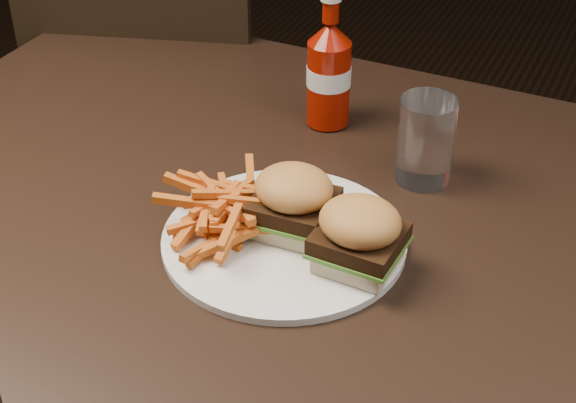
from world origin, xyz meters
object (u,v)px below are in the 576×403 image
at_px(dining_table, 312,226).
at_px(ketchup_bottle, 329,83).
at_px(tumbler, 426,140).
at_px(chair_far, 174,144).
at_px(plate, 284,239).

distance_m(dining_table, ketchup_bottle, 0.23).
bearing_deg(tumbler, dining_table, -126.75).
height_order(dining_table, chair_far, dining_table).
bearing_deg(tumbler, chair_far, 148.57).
bearing_deg(dining_table, ketchup_bottle, 108.50).
bearing_deg(chair_far, plate, 114.41).
xyz_separation_m(plate, tumbler, (0.10, 0.19, 0.05)).
relative_size(chair_far, tumbler, 3.80).
distance_m(dining_table, chair_far, 0.78).
bearing_deg(chair_far, tumbler, 130.46).
height_order(dining_table, plate, plate).
height_order(plate, ketchup_bottle, ketchup_bottle).
distance_m(chair_far, ketchup_bottle, 0.67).
relative_size(plate, tumbler, 2.53).
bearing_deg(chair_far, dining_table, 118.18).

